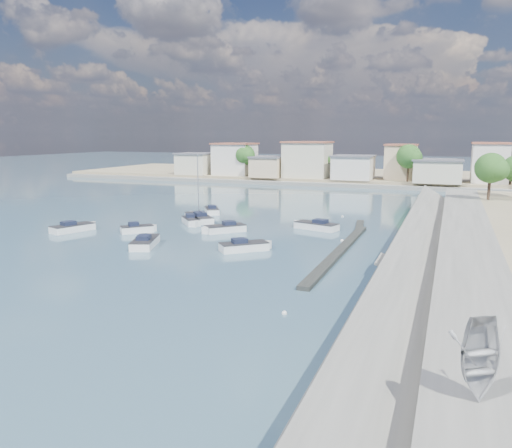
% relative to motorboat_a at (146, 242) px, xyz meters
% --- Properties ---
extents(ground, '(400.00, 400.00, 0.00)m').
position_rel_motorboat_a_xyz_m(ground, '(12.37, 34.25, -0.38)').
color(ground, '#2F485E').
rests_on(ground, ground).
extents(seawall_walkway, '(5.00, 90.00, 1.80)m').
position_rel_motorboat_a_xyz_m(seawall_walkway, '(30.87, 7.25, 0.52)').
color(seawall_walkway, slate).
rests_on(seawall_walkway, ground).
extents(breakwater, '(2.00, 31.02, 0.35)m').
position_rel_motorboat_a_xyz_m(breakwater, '(19.27, 6.94, -0.21)').
color(breakwater, black).
rests_on(breakwater, ground).
extents(far_shore_land, '(160.00, 40.00, 1.40)m').
position_rel_motorboat_a_xyz_m(far_shore_land, '(12.37, 86.25, 0.32)').
color(far_shore_land, gray).
rests_on(far_shore_land, ground).
extents(far_shore_quay, '(160.00, 2.50, 0.80)m').
position_rel_motorboat_a_xyz_m(far_shore_quay, '(12.37, 65.25, 0.02)').
color(far_shore_quay, slate).
rests_on(far_shore_quay, ground).
extents(far_town, '(113.01, 12.80, 8.35)m').
position_rel_motorboat_a_xyz_m(far_town, '(23.08, 71.17, 4.56)').
color(far_town, beige).
rests_on(far_town, far_shore_land).
extents(shore_trees, '(74.56, 38.32, 7.92)m').
position_rel_motorboat_a_xyz_m(shore_trees, '(20.71, 62.36, 5.84)').
color(shore_trees, '#38281E').
rests_on(shore_trees, ground).
extents(motorboat_a, '(3.80, 5.85, 1.48)m').
position_rel_motorboat_a_xyz_m(motorboat_a, '(0.00, 0.00, 0.00)').
color(motorboat_a, white).
rests_on(motorboat_a, ground).
extents(motorboat_b, '(3.69, 3.69, 1.48)m').
position_rel_motorboat_a_xyz_m(motorboat_b, '(-4.79, 5.75, -0.00)').
color(motorboat_b, white).
rests_on(motorboat_b, ground).
extents(motorboat_c, '(5.97, 3.43, 1.48)m').
position_rel_motorboat_a_xyz_m(motorboat_c, '(13.90, 15.35, 0.00)').
color(motorboat_c, white).
rests_on(motorboat_c, ground).
extents(motorboat_d, '(4.64, 4.69, 1.48)m').
position_rel_motorboat_a_xyz_m(motorboat_d, '(4.37, 9.55, -0.00)').
color(motorboat_d, white).
rests_on(motorboat_d, ground).
extents(motorboat_e, '(3.50, 5.63, 1.48)m').
position_rel_motorboat_a_xyz_m(motorboat_e, '(-12.40, 3.70, -0.00)').
color(motorboat_e, white).
rests_on(motorboat_e, ground).
extents(motorboat_f, '(3.79, 4.61, 1.48)m').
position_rel_motorboat_a_xyz_m(motorboat_f, '(-3.27, 21.94, -0.00)').
color(motorboat_f, white).
rests_on(motorboat_f, ground).
extents(motorboat_g, '(3.89, 4.11, 1.48)m').
position_rel_motorboat_a_xyz_m(motorboat_g, '(-1.59, 12.67, 0.00)').
color(motorboat_g, white).
rests_on(motorboat_g, ground).
extents(motorboat_h, '(4.80, 4.55, 1.48)m').
position_rel_motorboat_a_xyz_m(motorboat_h, '(10.52, 1.82, -0.00)').
color(motorboat_h, white).
rests_on(motorboat_h, ground).
extents(sailboat, '(6.17, 6.32, 9.00)m').
position_rel_motorboat_a_xyz_m(sailboat, '(-2.14, 15.58, 0.03)').
color(sailboat, white).
rests_on(sailboat, ground).
extents(mooring_buoys, '(15.63, 39.49, 0.35)m').
position_rel_motorboat_a_xyz_m(mooring_buoys, '(16.55, 7.98, -0.33)').
color(mooring_buoys, white).
rests_on(mooring_buoys, ground).
extents(overturned_dinghy, '(3.63, 3.10, 0.62)m').
position_rel_motorboat_a_xyz_m(overturned_dinghy, '(30.37, -24.29, 1.73)').
color(overturned_dinghy, '#A5A8AD').
rests_on(overturned_dinghy, seawall_walkway).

